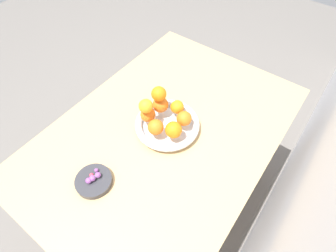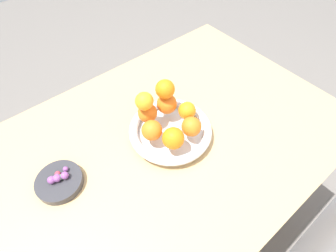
% 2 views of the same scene
% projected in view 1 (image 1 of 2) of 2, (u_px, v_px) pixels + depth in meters
% --- Properties ---
extents(ground_plane, '(6.00, 6.00, 0.00)m').
position_uv_depth(ground_plane, '(166.00, 202.00, 1.60)').
color(ground_plane, slate).
extents(dining_table, '(1.10, 0.76, 0.74)m').
position_uv_depth(dining_table, '(166.00, 143.00, 1.08)').
color(dining_table, tan).
rests_on(dining_table, ground_plane).
extents(fruit_bowl, '(0.25, 0.25, 0.04)m').
position_uv_depth(fruit_bowl, '(167.00, 124.00, 1.00)').
color(fruit_bowl, silver).
rests_on(fruit_bowl, dining_table).
extents(candy_dish, '(0.12, 0.12, 0.02)m').
position_uv_depth(candy_dish, '(94.00, 181.00, 0.87)').
color(candy_dish, '#333338').
rests_on(candy_dish, dining_table).
extents(orange_0, '(0.05, 0.05, 0.05)m').
position_uv_depth(orange_0, '(177.00, 107.00, 1.00)').
color(orange_0, orange).
rests_on(orange_0, fruit_bowl).
extents(orange_1, '(0.06, 0.06, 0.06)m').
position_uv_depth(orange_1, '(160.00, 105.00, 1.00)').
color(orange_1, orange).
rests_on(orange_1, fruit_bowl).
extents(orange_2, '(0.06, 0.06, 0.06)m').
position_uv_depth(orange_2, '(148.00, 115.00, 0.97)').
color(orange_2, orange).
rests_on(orange_2, fruit_bowl).
extents(orange_3, '(0.06, 0.06, 0.06)m').
position_uv_depth(orange_3, '(156.00, 127.00, 0.93)').
color(orange_3, orange).
rests_on(orange_3, fruit_bowl).
extents(orange_4, '(0.06, 0.06, 0.06)m').
position_uv_depth(orange_4, '(174.00, 130.00, 0.92)').
color(orange_4, orange).
rests_on(orange_4, fruit_bowl).
extents(orange_5, '(0.06, 0.06, 0.06)m').
position_uv_depth(orange_5, '(184.00, 119.00, 0.96)').
color(orange_5, orange).
rests_on(orange_5, fruit_bowl).
extents(orange_6, '(0.06, 0.06, 0.06)m').
position_uv_depth(orange_6, '(159.00, 94.00, 0.95)').
color(orange_6, orange).
rests_on(orange_6, orange_1).
extents(orange_7, '(0.05, 0.05, 0.05)m').
position_uv_depth(orange_7, '(146.00, 106.00, 0.92)').
color(orange_7, orange).
rests_on(orange_7, orange_2).
extents(candy_ball_0, '(0.01, 0.01, 0.01)m').
position_uv_depth(candy_ball_0, '(96.00, 170.00, 0.87)').
color(candy_ball_0, '#8C4C99').
rests_on(candy_ball_0, candy_dish).
extents(candy_ball_1, '(0.02, 0.02, 0.02)m').
position_uv_depth(candy_ball_1, '(91.00, 178.00, 0.85)').
color(candy_ball_1, gold).
rests_on(candy_ball_1, candy_dish).
extents(candy_ball_2, '(0.02, 0.02, 0.02)m').
position_uv_depth(candy_ball_2, '(92.00, 178.00, 0.85)').
color(candy_ball_2, '#8C4C99').
rests_on(candy_ball_2, candy_dish).
extents(candy_ball_3, '(0.02, 0.02, 0.02)m').
position_uv_depth(candy_ball_3, '(89.00, 181.00, 0.85)').
color(candy_ball_3, '#8C4C99').
rests_on(candy_ball_3, candy_dish).
extents(candy_ball_4, '(0.02, 0.02, 0.02)m').
position_uv_depth(candy_ball_4, '(98.00, 175.00, 0.86)').
color(candy_ball_4, '#8C4C99').
rests_on(candy_ball_4, candy_dish).
extents(candy_ball_5, '(0.02, 0.02, 0.02)m').
position_uv_depth(candy_ball_5, '(94.00, 177.00, 0.86)').
color(candy_ball_5, '#4C9947').
rests_on(candy_ball_5, candy_dish).
extents(candy_ball_6, '(0.02, 0.02, 0.02)m').
position_uv_depth(candy_ball_6, '(92.00, 175.00, 0.86)').
color(candy_ball_6, '#C6384C').
rests_on(candy_ball_6, candy_dish).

